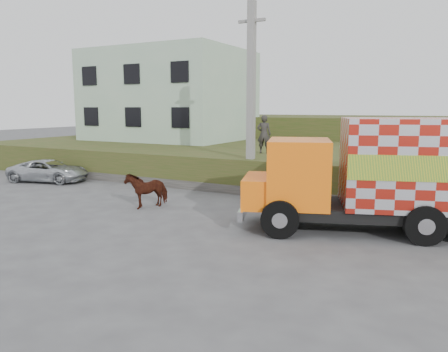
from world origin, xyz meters
The scene contains 10 objects.
ground centered at (0.00, 0.00, 0.00)m, with size 120.00×120.00×0.00m, color #474749.
embankment centered at (0.00, 10.00, 0.75)m, with size 40.00×12.00×1.50m, color #2E4416.
embankment_far centered at (0.00, 22.00, 1.50)m, with size 40.00×12.00×3.00m, color #2E4416.
retaining_strip centered at (-2.00, 4.20, 0.20)m, with size 16.00×0.50×0.40m, color #595651.
building centered at (-11.00, 13.00, 4.50)m, with size 10.00×8.00×6.00m, color #A8C3A6.
utility_pole centered at (-1.00, 4.60, 4.08)m, with size 1.20×0.30×8.00m.
cargo_truck centered at (5.03, 1.08, 1.74)m, with size 7.96×4.67×3.39m.
cow centered at (-3.34, 0.44, 0.65)m, with size 0.71×1.55×1.31m, color black.
suv centered at (-11.18, 2.58, 0.55)m, with size 1.82×3.94×1.10m, color #A3A8AC.
pedestrian centered at (-1.42, 7.03, 2.42)m, with size 0.67×0.44×1.84m, color #282624.
Camera 1 is at (6.77, -12.36, 3.69)m, focal length 35.00 mm.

